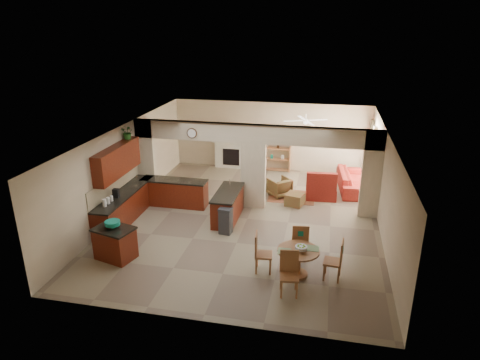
% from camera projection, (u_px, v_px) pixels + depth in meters
% --- Properties ---
extents(floor, '(10.00, 10.00, 0.00)m').
position_uv_depth(floor, '(247.00, 219.00, 13.44)').
color(floor, '#7C7056').
rests_on(floor, ground).
extents(ceiling, '(10.00, 10.00, 0.00)m').
position_uv_depth(ceiling, '(248.00, 132.00, 12.47)').
color(ceiling, white).
rests_on(ceiling, wall_back).
extents(wall_back, '(8.00, 0.00, 8.00)m').
position_uv_depth(wall_back, '(270.00, 136.00, 17.54)').
color(wall_back, '#C9B293').
rests_on(wall_back, floor).
extents(wall_front, '(8.00, 0.00, 8.00)m').
position_uv_depth(wall_front, '(200.00, 262.00, 8.37)').
color(wall_front, '#C9B293').
rests_on(wall_front, floor).
extents(wall_left, '(0.00, 10.00, 10.00)m').
position_uv_depth(wall_left, '(125.00, 168.00, 13.72)').
color(wall_left, '#C9B293').
rests_on(wall_left, floor).
extents(wall_right, '(0.00, 10.00, 10.00)m').
position_uv_depth(wall_right, '(385.00, 187.00, 12.19)').
color(wall_right, '#C9B293').
rests_on(wall_right, floor).
extents(partition_left_pier, '(0.60, 0.25, 2.80)m').
position_uv_depth(partition_left_pier, '(147.00, 160.00, 14.58)').
color(partition_left_pier, '#C9B293').
rests_on(partition_left_pier, floor).
extents(partition_center_pier, '(0.80, 0.25, 2.20)m').
position_uv_depth(partition_center_pier, '(253.00, 175.00, 13.98)').
color(partition_center_pier, '#C9B293').
rests_on(partition_center_pier, floor).
extents(partition_right_pier, '(0.60, 0.25, 2.80)m').
position_uv_depth(partition_right_pier, '(371.00, 175.00, 13.16)').
color(partition_right_pier, '#C9B293').
rests_on(partition_right_pier, floor).
extents(partition_header, '(8.00, 0.25, 0.60)m').
position_uv_depth(partition_header, '(254.00, 134.00, 13.49)').
color(partition_header, '#C9B293').
rests_on(partition_header, partition_center_pier).
extents(kitchen_counter, '(2.52, 3.29, 1.48)m').
position_uv_depth(kitchen_counter, '(146.00, 200.00, 13.68)').
color(kitchen_counter, '#3C0C06').
rests_on(kitchen_counter, floor).
extents(upper_cabinets, '(0.35, 2.40, 0.90)m').
position_uv_depth(upper_cabinets, '(117.00, 161.00, 12.77)').
color(upper_cabinets, '#3C0C06').
rests_on(upper_cabinets, wall_left).
extents(peninsula, '(0.70, 1.85, 0.91)m').
position_uv_depth(peninsula, '(228.00, 205.00, 13.29)').
color(peninsula, '#3C0C06').
rests_on(peninsula, floor).
extents(wall_clock, '(0.34, 0.03, 0.34)m').
position_uv_depth(wall_clock, '(192.00, 133.00, 13.75)').
color(wall_clock, '#4C2E19').
rests_on(wall_clock, partition_header).
extents(rug, '(1.60, 1.30, 0.01)m').
position_uv_depth(rug, '(292.00, 197.00, 15.14)').
color(rug, brown).
rests_on(rug, floor).
extents(fireplace, '(1.60, 0.35, 1.20)m').
position_uv_depth(fireplace, '(232.00, 154.00, 17.97)').
color(fireplace, beige).
rests_on(fireplace, floor).
extents(shelving_unit, '(1.00, 0.32, 1.80)m').
position_uv_depth(shelving_unit, '(278.00, 150.00, 17.49)').
color(shelving_unit, '#996035').
rests_on(shelving_unit, floor).
extents(window_a, '(0.02, 0.90, 1.90)m').
position_uv_depth(window_a, '(376.00, 168.00, 14.37)').
color(window_a, white).
rests_on(window_a, wall_right).
extents(window_b, '(0.02, 0.90, 1.90)m').
position_uv_depth(window_b, '(372.00, 154.00, 15.93)').
color(window_b, white).
rests_on(window_b, wall_right).
extents(glazed_door, '(0.02, 0.70, 2.10)m').
position_uv_depth(glazed_door, '(374.00, 164.00, 15.21)').
color(glazed_door, white).
rests_on(glazed_door, wall_right).
extents(drape_a_left, '(0.10, 0.28, 2.30)m').
position_uv_depth(drape_a_left, '(377.00, 174.00, 13.83)').
color(drape_a_left, '#3A1B17').
rests_on(drape_a_left, wall_right).
extents(drape_a_right, '(0.10, 0.28, 2.30)m').
position_uv_depth(drape_a_right, '(373.00, 163.00, 14.93)').
color(drape_a_right, '#3A1B17').
rests_on(drape_a_right, wall_right).
extents(drape_b_left, '(0.10, 0.28, 2.30)m').
position_uv_depth(drape_b_left, '(372.00, 158.00, 15.39)').
color(drape_b_left, '#3A1B17').
rests_on(drape_b_left, wall_right).
extents(drape_b_right, '(0.10, 0.28, 2.30)m').
position_uv_depth(drape_b_right, '(370.00, 149.00, 16.49)').
color(drape_b_right, '#3A1B17').
rests_on(drape_b_right, wall_right).
extents(ceiling_fan, '(1.00, 1.00, 0.10)m').
position_uv_depth(ceiling_fan, '(306.00, 121.00, 15.02)').
color(ceiling_fan, white).
rests_on(ceiling_fan, ceiling).
extents(kitchen_island, '(1.15, 0.95, 0.86)m').
position_uv_depth(kitchen_island, '(115.00, 243.00, 11.07)').
color(kitchen_island, '#3C0C06').
rests_on(kitchen_island, floor).
extents(teal_bowl, '(0.39, 0.39, 0.18)m').
position_uv_depth(teal_bowl, '(113.00, 224.00, 10.93)').
color(teal_bowl, '#128169').
rests_on(teal_bowl, kitchen_island).
extents(trash_can, '(0.38, 0.34, 0.74)m').
position_uv_depth(trash_can, '(226.00, 222.00, 12.41)').
color(trash_can, '#2A2A2C').
rests_on(trash_can, floor).
extents(dining_table, '(1.02, 1.02, 0.70)m').
position_uv_depth(dining_table, '(298.00, 258.00, 10.30)').
color(dining_table, '#996035').
rests_on(dining_table, floor).
extents(fruit_bowl, '(0.29, 0.29, 0.15)m').
position_uv_depth(fruit_bowl, '(301.00, 248.00, 10.14)').
color(fruit_bowl, '#6BA924').
rests_on(fruit_bowl, dining_table).
extents(sofa, '(2.46, 1.14, 0.70)m').
position_uv_depth(sofa, '(352.00, 181.00, 15.67)').
color(sofa, maroon).
rests_on(sofa, floor).
extents(chaise, '(1.09, 0.92, 0.41)m').
position_uv_depth(chaise, '(321.00, 192.00, 15.01)').
color(chaise, maroon).
rests_on(chaise, floor).
extents(armchair, '(0.99, 0.99, 0.65)m').
position_uv_depth(armchair, '(279.00, 187.00, 15.14)').
color(armchair, maroon).
rests_on(armchair, floor).
extents(ottoman, '(0.68, 0.68, 0.41)m').
position_uv_depth(ottoman, '(295.00, 199.00, 14.40)').
color(ottoman, maroon).
rests_on(ottoman, floor).
extents(plant, '(0.44, 0.39, 0.44)m').
position_uv_depth(plant, '(128.00, 132.00, 13.31)').
color(plant, '#164412').
rests_on(plant, upper_cabinets).
extents(chair_north, '(0.47, 0.47, 1.02)m').
position_uv_depth(chair_north, '(300.00, 241.00, 10.94)').
color(chair_north, '#996035').
rests_on(chair_north, floor).
extents(chair_east, '(0.46, 0.46, 1.02)m').
position_uv_depth(chair_east, '(337.00, 259.00, 10.12)').
color(chair_east, '#996035').
rests_on(chair_east, floor).
extents(chair_south, '(0.48, 0.48, 1.02)m').
position_uv_depth(chair_south, '(289.00, 271.00, 9.62)').
color(chair_south, '#996035').
rests_on(chair_south, floor).
extents(chair_west, '(0.46, 0.46, 1.02)m').
position_uv_depth(chair_west, '(260.00, 251.00, 10.46)').
color(chair_west, '#996035').
rests_on(chair_west, floor).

